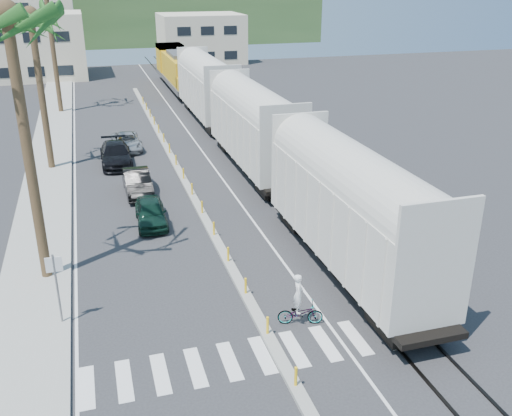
% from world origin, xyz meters
% --- Properties ---
extents(ground, '(140.00, 140.00, 0.00)m').
position_xyz_m(ground, '(0.00, 0.00, 0.00)').
color(ground, '#28282B').
rests_on(ground, ground).
extents(sidewalk, '(3.00, 90.00, 0.15)m').
position_xyz_m(sidewalk, '(-8.50, 25.00, 0.07)').
color(sidewalk, gray).
rests_on(sidewalk, ground).
extents(rails, '(1.56, 100.00, 0.06)m').
position_xyz_m(rails, '(5.00, 28.00, 0.03)').
color(rails, black).
rests_on(rails, ground).
extents(median, '(0.45, 60.00, 0.85)m').
position_xyz_m(median, '(0.00, 19.96, 0.09)').
color(median, gray).
rests_on(median, ground).
extents(crosswalk, '(14.00, 2.20, 0.01)m').
position_xyz_m(crosswalk, '(0.00, -2.00, 0.01)').
color(crosswalk, silver).
rests_on(crosswalk, ground).
extents(lane_markings, '(9.42, 90.00, 0.01)m').
position_xyz_m(lane_markings, '(-2.15, 25.00, 0.00)').
color(lane_markings, silver).
rests_on(lane_markings, ground).
extents(freight_train, '(3.00, 60.94, 5.85)m').
position_xyz_m(freight_train, '(5.00, 23.58, 2.91)').
color(freight_train, beige).
rests_on(freight_train, ground).
extents(palm_trees, '(3.50, 37.20, 13.75)m').
position_xyz_m(palm_trees, '(-8.10, 22.70, 10.81)').
color(palm_trees, brown).
rests_on(palm_trees, ground).
extents(street_sign, '(0.60, 0.08, 3.00)m').
position_xyz_m(street_sign, '(-7.30, 2.00, 1.97)').
color(street_sign, slate).
rests_on(street_sign, ground).
extents(buildings, '(38.00, 27.00, 10.00)m').
position_xyz_m(buildings, '(-6.41, 71.66, 4.36)').
color(buildings, beige).
rests_on(buildings, ground).
extents(hillside, '(80.00, 20.00, 12.00)m').
position_xyz_m(hillside, '(0.00, 100.00, 6.00)').
color(hillside, '#385628').
rests_on(hillside, ground).
extents(car_lead, '(1.86, 4.04, 1.34)m').
position_xyz_m(car_lead, '(-2.85, 10.60, 0.67)').
color(car_lead, black).
rests_on(car_lead, ground).
extents(car_second, '(1.65, 4.45, 1.45)m').
position_xyz_m(car_second, '(-3.08, 15.48, 0.73)').
color(car_second, black).
rests_on(car_second, ground).
extents(car_third, '(2.19, 5.19, 1.50)m').
position_xyz_m(car_third, '(-3.95, 21.76, 0.75)').
color(car_third, black).
rests_on(car_third, ground).
extents(car_rear, '(2.27, 4.58, 1.25)m').
position_xyz_m(car_rear, '(-2.94, 25.36, 0.62)').
color(car_rear, '#A3A5A8').
rests_on(car_rear, ground).
extents(cyclist, '(1.51, 2.06, 2.14)m').
position_xyz_m(cyclist, '(1.44, -0.53, 0.67)').
color(cyclist, '#9EA0A5').
rests_on(cyclist, ground).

